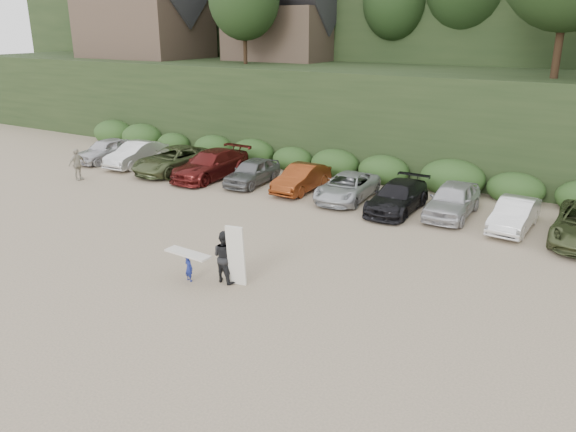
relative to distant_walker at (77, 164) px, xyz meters
The scene contains 5 objects.
ground 15.78m from the distant_walker, 20.31° to the right, with size 120.00×120.00×0.00m, color tan.
parked_cars 16.10m from the distant_walker, 16.28° to the left, with size 39.41×5.80×1.64m.
distant_walker is the anchor object (origin of this frame).
child_surfer 16.34m from the distant_walker, 26.07° to the right, with size 1.84×0.60×1.09m.
adult_surfer 17.15m from the distant_walker, 22.41° to the right, with size 1.40×0.84×2.25m.
Camera 1 is at (12.42, -15.52, 8.71)m, focal length 35.00 mm.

